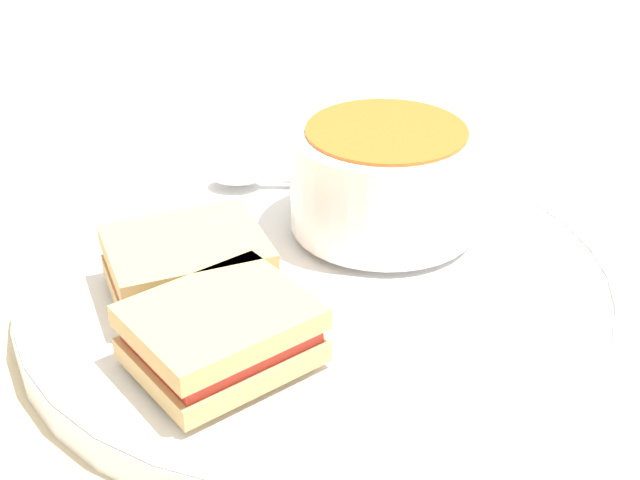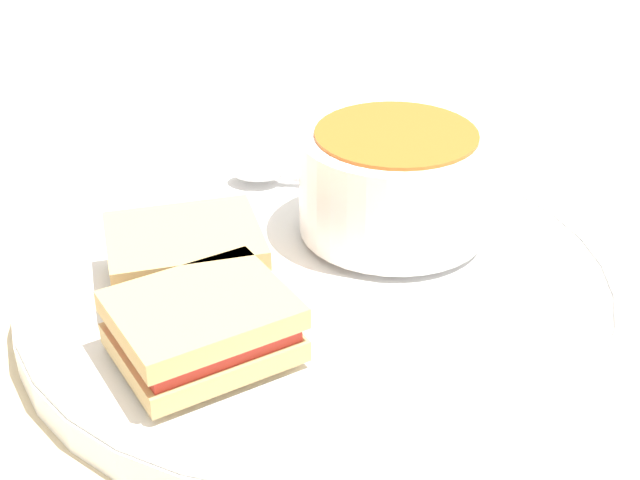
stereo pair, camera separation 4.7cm
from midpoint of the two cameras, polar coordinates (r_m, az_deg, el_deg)
The scene contains 6 objects.
ground_plane at distance 0.49m, azimuth 2.75°, elevation -3.91°, with size 2.40×2.40×0.00m, color beige.
plate at distance 0.49m, azimuth 2.78°, elevation -2.78°, with size 0.32×0.32×0.02m.
soup_bowl at distance 0.50m, azimuth 7.45°, elevation 3.72°, with size 0.11×0.11×0.06m.
spoon at distance 0.57m, azimuth -0.63°, elevation 4.21°, with size 0.08×0.11×0.01m.
sandwich_half_near at distance 0.46m, azimuth -5.75°, elevation -1.09°, with size 0.08×0.09×0.03m.
sandwich_half_far at distance 0.41m, azimuth -4.26°, elevation -5.63°, with size 0.07×0.08×0.03m.
Camera 2 is at (-0.37, 0.17, 0.28)m, focal length 50.00 mm.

